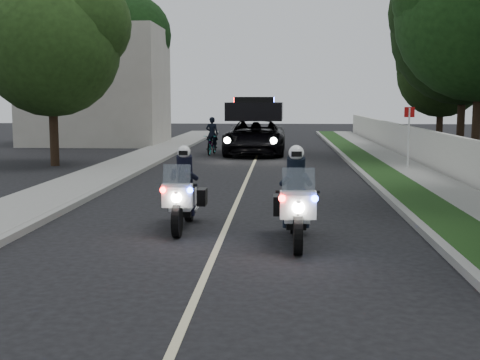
{
  "coord_description": "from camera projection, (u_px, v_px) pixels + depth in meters",
  "views": [
    {
      "loc": [
        1.17,
        -11.74,
        2.73
      ],
      "look_at": [
        0.29,
        1.72,
        1.0
      ],
      "focal_mm": 47.15,
      "sensor_mm": 36.0,
      "label": 1
    }
  ],
  "objects": [
    {
      "name": "ground",
      "position": [
        219.0,
        243.0,
        12.04
      ],
      "size": [
        120.0,
        120.0,
        0.0
      ],
      "primitive_type": "plane",
      "color": "black",
      "rests_on": "ground"
    },
    {
      "name": "curb_right",
      "position": [
        366.0,
        177.0,
        21.66
      ],
      "size": [
        0.2,
        60.0,
        0.15
      ],
      "primitive_type": "cube",
      "color": "gray",
      "rests_on": "ground"
    },
    {
      "name": "grass_verge",
      "position": [
        387.0,
        177.0,
        21.62
      ],
      "size": [
        1.2,
        60.0,
        0.16
      ],
      "primitive_type": "cube",
      "color": "#193814",
      "rests_on": "ground"
    },
    {
      "name": "sidewalk_right",
      "position": [
        425.0,
        177.0,
        21.53
      ],
      "size": [
        1.4,
        60.0,
        0.16
      ],
      "primitive_type": "cube",
      "color": "gray",
      "rests_on": "ground"
    },
    {
      "name": "property_wall",
      "position": [
        456.0,
        158.0,
        21.38
      ],
      "size": [
        0.22,
        60.0,
        1.5
      ],
      "primitive_type": "cube",
      "color": "beige",
      "rests_on": "ground"
    },
    {
      "name": "curb_left",
      "position": [
        131.0,
        175.0,
        22.19
      ],
      "size": [
        0.2,
        60.0,
        0.15
      ],
      "primitive_type": "cube",
      "color": "gray",
      "rests_on": "ground"
    },
    {
      "name": "sidewalk_left",
      "position": [
        101.0,
        175.0,
        22.26
      ],
      "size": [
        2.0,
        60.0,
        0.16
      ],
      "primitive_type": "cube",
      "color": "gray",
      "rests_on": "ground"
    },
    {
      "name": "building_far",
      "position": [
        96.0,
        87.0,
        37.98
      ],
      "size": [
        8.0,
        6.0,
        7.0
      ],
      "primitive_type": "cube",
      "color": "#A8A396",
      "rests_on": "ground"
    },
    {
      "name": "lane_marking",
      "position": [
        247.0,
        178.0,
        21.94
      ],
      "size": [
        0.12,
        50.0,
        0.01
      ],
      "primitive_type": "cube",
      "color": "#BFB78C",
      "rests_on": "ground"
    },
    {
      "name": "police_moto_left",
      "position": [
        184.0,
        228.0,
        13.4
      ],
      "size": [
        0.74,
        2.09,
        1.77
      ],
      "primitive_type": null,
      "rotation": [
        0.0,
        0.0,
        0.01
      ],
      "color": "white",
      "rests_on": "ground"
    },
    {
      "name": "police_moto_right",
      "position": [
        296.0,
        243.0,
        12.06
      ],
      "size": [
        0.81,
        2.21,
        1.87
      ],
      "primitive_type": null,
      "rotation": [
        0.0,
        0.0,
        0.02
      ],
      "color": "white",
      "rests_on": "ground"
    },
    {
      "name": "police_suv",
      "position": [
        255.0,
        154.0,
        31.5
      ],
      "size": [
        3.0,
        6.32,
        3.05
      ],
      "primitive_type": "imported",
      "rotation": [
        0.0,
        0.0,
        -0.01
      ],
      "color": "black",
      "rests_on": "ground"
    },
    {
      "name": "bicycle",
      "position": [
        212.0,
        154.0,
        31.45
      ],
      "size": [
        0.81,
        1.89,
        0.96
      ],
      "primitive_type": "imported",
      "rotation": [
        0.0,
        0.0,
        -0.1
      ],
      "color": "black",
      "rests_on": "ground"
    },
    {
      "name": "cyclist",
      "position": [
        212.0,
        154.0,
        31.45
      ],
      "size": [
        0.63,
        0.45,
        1.67
      ],
      "primitive_type": "imported",
      "rotation": [
        0.0,
        0.0,
        3.06
      ],
      "color": "black",
      "rests_on": "ground"
    },
    {
      "name": "sign_post",
      "position": [
        407.0,
        171.0,
        24.05
      ],
      "size": [
        0.41,
        0.41,
        2.53
      ],
      "primitive_type": null,
      "rotation": [
        0.0,
        0.0,
        -0.04
      ],
      "color": "red",
      "rests_on": "ground"
    },
    {
      "name": "tree_right_c",
      "position": [
        459.0,
        157.0,
        30.03
      ],
      "size": [
        7.84,
        7.84,
        11.42
      ],
      "primitive_type": null,
      "rotation": [
        0.0,
        0.0,
        0.16
      ],
      "color": "black",
      "rests_on": "ground"
    },
    {
      "name": "tree_right_d",
      "position": [
        474.0,
        162.0,
        27.42
      ],
      "size": [
        7.46,
        7.46,
        12.16
      ],
      "primitive_type": null,
      "rotation": [
        0.0,
        0.0,
        -0.02
      ],
      "color": "#1C4316",
      "rests_on": "ground"
    },
    {
      "name": "tree_right_e",
      "position": [
        438.0,
        149.0,
        35.1
      ],
      "size": [
        4.88,
        4.88,
        8.1
      ],
      "primitive_type": null,
      "rotation": [
        0.0,
        0.0,
        -0.0
      ],
      "color": "black",
      "rests_on": "ground"
    },
    {
      "name": "tree_left_near",
      "position": [
        55.0,
        166.0,
        26.1
      ],
      "size": [
        5.86,
        5.86,
        9.37
      ],
      "primitive_type": null,
      "rotation": [
        0.0,
        0.0,
        -0.04
      ],
      "color": "#224115",
      "rests_on": "ground"
    },
    {
      "name": "tree_left_far",
      "position": [
        114.0,
        142.0,
        40.38
      ],
      "size": [
        8.23,
        8.23,
        10.94
      ],
      "primitive_type": null,
      "rotation": [
        0.0,
        0.0,
        -0.31
      ],
      "color": "black",
      "rests_on": "ground"
    }
  ]
}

